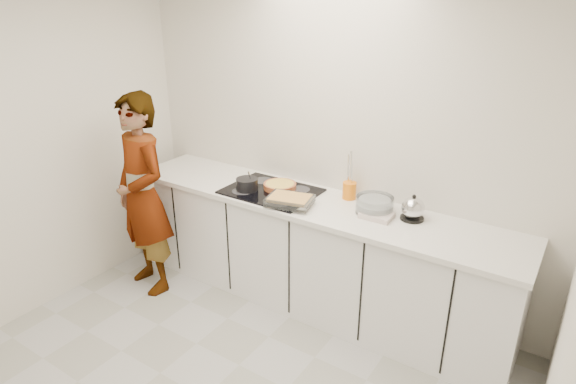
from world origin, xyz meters
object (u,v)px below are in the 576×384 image
Objects in this scene: mixing_bowl at (374,206)px; cook at (143,196)px; tart_dish at (280,186)px; utensil_crock at (349,190)px; baking_dish at (290,200)px; hob at (271,191)px; kettle at (413,209)px; saucepan at (247,184)px.

cook reaches higher than mixing_bowl.
utensil_crock is at bearing 15.51° from tart_dish.
baking_dish is at bearing -157.91° from mixing_bowl.
baking_dish is at bearing -28.55° from hob.
kettle is at bearing 6.73° from hob.
saucepan reaches higher than baking_dish.
baking_dish is at bearing 31.57° from cook.
mixing_bowl is (0.86, 0.08, 0.05)m from hob.
cook is (-1.78, -0.61, -0.12)m from mixing_bowl.
kettle reaches higher than mixing_bowl.
kettle reaches higher than tart_dish.
cook is (-2.04, -0.66, -0.14)m from kettle.
kettle reaches higher than saucepan.
baking_dish is 0.89m from kettle.
kettle is 2.15m from cook.
mixing_bowl is 0.19× the size of cook.
cook reaches higher than hob.
tart_dish is at bearing -179.34° from mixing_bowl.
tart_dish is at bearing 41.26° from saucepan.
saucepan is 1.43× the size of utensil_crock.
saucepan is 0.51× the size of baking_dish.
tart_dish is 1.09m from kettle.
baking_dish is 1.26m from cook.
kettle is (1.09, 0.06, 0.04)m from tart_dish.
hob is at bearing 43.97° from cook.
baking_dish is 1.98× the size of kettle.
kettle reaches higher than utensil_crock.
saucepan is 1.31m from kettle.
utensil_crock is (0.58, 0.23, 0.06)m from hob.
utensil_crock is 0.08× the size of cook.
mixing_bowl reaches higher than baking_dish.
hob is at bearing -174.44° from mixing_bowl.
mixing_bowl reaches higher than hob.
cook is (-0.95, -0.60, -0.10)m from tart_dish.
utensil_crock is (0.30, 0.38, 0.02)m from baking_dish.
saucepan is 0.88m from cook.
kettle is (0.27, 0.05, 0.02)m from mixing_bowl.
hob is 5.44× the size of utensil_crock.
baking_dish is at bearing -6.51° from saucepan.
tart_dish is 1.57× the size of saucepan.
hob is 1.93× the size of baking_dish.
kettle is (1.29, 0.23, 0.02)m from saucepan.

